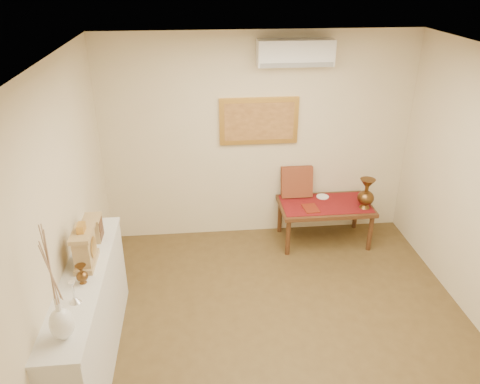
{
  "coord_description": "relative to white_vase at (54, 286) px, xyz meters",
  "views": [
    {
      "loc": [
        -0.81,
        -3.41,
        3.39
      ],
      "look_at": [
        -0.35,
        1.15,
        1.14
      ],
      "focal_mm": 35.0,
      "sensor_mm": 36.0,
      "label": 1
    }
  ],
  "objects": [
    {
      "name": "ceiling",
      "position": [
        1.8,
        0.75,
        1.27
      ],
      "size": [
        4.5,
        4.5,
        0.0
      ],
      "primitive_type": "plane",
      "rotation": [
        3.14,
        0.0,
        0.0
      ],
      "color": "white",
      "rests_on": "ground"
    },
    {
      "name": "low_table",
      "position": [
        2.65,
        2.63,
        -0.95
      ],
      "size": [
        1.2,
        0.7,
        0.55
      ],
      "color": "#4E2C17",
      "rests_on": "floor"
    },
    {
      "name": "ac_unit",
      "position": [
        2.2,
        2.87,
        1.01
      ],
      "size": [
        0.9,
        0.25,
        0.3
      ],
      "color": "silver",
      "rests_on": "wall_back"
    },
    {
      "name": "brass_urn_small",
      "position": [
        0.01,
        0.64,
        -0.34
      ],
      "size": [
        0.1,
        0.1,
        0.22
      ],
      "primitive_type": null,
      "color": "brown",
      "rests_on": "display_ledge"
    },
    {
      "name": "wall_left",
      "position": [
        -0.2,
        0.75,
        -0.08
      ],
      "size": [
        0.02,
        4.5,
        2.7
      ],
      "primitive_type": "cube",
      "color": "beige",
      "rests_on": "ground"
    },
    {
      "name": "painting",
      "position": [
        1.8,
        2.97,
        0.17
      ],
      "size": [
        1.0,
        0.06,
        0.6
      ],
      "color": "gold",
      "rests_on": "wall_back"
    },
    {
      "name": "table_cloth",
      "position": [
        2.65,
        2.63,
        -0.88
      ],
      "size": [
        1.14,
        0.59,
        0.01
      ],
      "primitive_type": "cube",
      "color": "maroon",
      "rests_on": "low_table"
    },
    {
      "name": "menu",
      "position": [
        2.43,
        2.51,
        -0.87
      ],
      "size": [
        0.2,
        0.26,
        0.01
      ],
      "primitive_type": "cube",
      "rotation": [
        0.0,
        0.0,
        0.07
      ],
      "color": "maroon",
      "rests_on": "table_cloth"
    },
    {
      "name": "plate",
      "position": [
        2.67,
        2.82,
        -0.87
      ],
      "size": [
        0.17,
        0.17,
        0.01
      ],
      "primitive_type": "cylinder",
      "color": "white",
      "rests_on": "table_cloth"
    },
    {
      "name": "wooden_chest",
      "position": [
        -0.02,
        1.34,
        -0.33
      ],
      "size": [
        0.16,
        0.21,
        0.24
      ],
      "color": "tan",
      "rests_on": "display_ledge"
    },
    {
      "name": "candlestick",
      "position": [
        -0.01,
        0.39,
        -0.36
      ],
      "size": [
        0.09,
        0.09,
        0.2
      ],
      "primitive_type": null,
      "color": "silver",
      "rests_on": "display_ledge"
    },
    {
      "name": "wall_back",
      "position": [
        1.8,
        3.0,
        -0.08
      ],
      "size": [
        4.0,
        0.02,
        2.7
      ],
      "primitive_type": "cube",
      "color": "beige",
      "rests_on": "ground"
    },
    {
      "name": "display_ledge",
      "position": [
        -0.02,
        0.75,
        -0.94
      ],
      "size": [
        0.37,
        2.02,
        0.98
      ],
      "color": "silver",
      "rests_on": "floor"
    },
    {
      "name": "white_vase",
      "position": [
        0.0,
        0.0,
        0.0
      ],
      "size": [
        0.17,
        0.17,
        0.91
      ],
      "primitive_type": null,
      "color": "white",
      "rests_on": "display_ledge"
    },
    {
      "name": "mantel_clock",
      "position": [
        -0.01,
        0.91,
        -0.28
      ],
      "size": [
        0.17,
        0.36,
        0.41
      ],
      "color": "tan",
      "rests_on": "display_ledge"
    },
    {
      "name": "floor",
      "position": [
        1.8,
        0.75,
        -1.43
      ],
      "size": [
        4.5,
        4.5,
        0.0
      ],
      "primitive_type": "plane",
      "color": "brown",
      "rests_on": "ground"
    },
    {
      "name": "cushion",
      "position": [
        2.32,
        2.89,
        -0.67
      ],
      "size": [
        0.42,
        0.18,
        0.43
      ],
      "primitive_type": "cube",
      "rotation": [
        -0.21,
        0.0,
        0.0
      ],
      "color": "#5C1214",
      "rests_on": "table_cloth"
    },
    {
      "name": "brass_urn_tall",
      "position": [
        3.13,
        2.47,
        -0.63
      ],
      "size": [
        0.21,
        0.21,
        0.48
      ],
      "primitive_type": null,
      "color": "brown",
      "rests_on": "table_cloth"
    }
  ]
}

